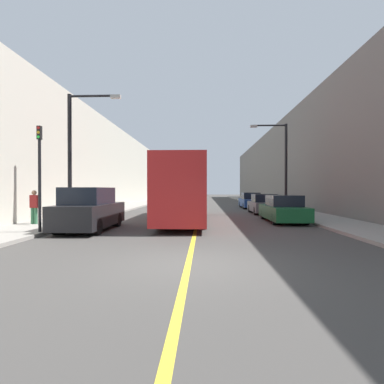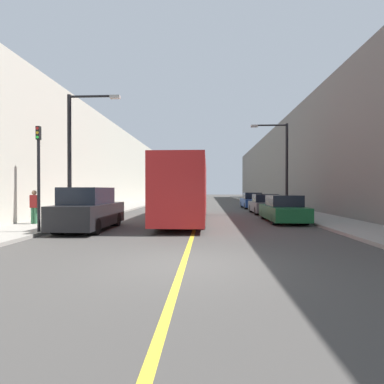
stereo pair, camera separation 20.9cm
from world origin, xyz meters
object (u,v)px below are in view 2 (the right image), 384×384
Objects in this scene: car_right_mid at (264,205)px; pedestrian at (34,206)px; parked_suv_left at (89,210)px; street_lamp_left at (75,149)px; traffic_light at (39,174)px; car_right_near at (283,210)px; car_right_far at (252,201)px; bus at (186,190)px; street_lamp_right at (283,161)px.

pedestrian is at bearing -146.70° from car_right_mid.
car_right_mid is (9.83, 9.76, -0.22)m from parked_suv_left.
street_lamp_left reaches higher than traffic_light.
car_right_near is 11.80m from street_lamp_left.
traffic_light is (-0.17, -2.95, -1.45)m from street_lamp_left.
street_lamp_left is 3.30m from traffic_light.
car_right_near is at bearing 11.87° from pedestrian.
car_right_far reaches higher than car_right_near.
bus is 8.00m from car_right_mid.
parked_suv_left is at bearing -141.49° from street_lamp_right.
pedestrian is (-1.99, -0.22, -2.93)m from street_lamp_left.
bus is 2.70× the size of traffic_light.
parked_suv_left is 0.98× the size of car_right_near.
car_right_far is at bearing 90.08° from car_right_mid.
street_lamp_right is at bearing 33.38° from bus.
bus is at bearing 46.08° from traffic_light.
car_right_mid is 0.92× the size of car_right_far.
traffic_light reaches higher than car_right_far.
parked_suv_left is 3.47m from pedestrian.
street_lamp_right reaches higher than bus.
street_lamp_left is (-11.06, -2.52, 3.24)m from car_right_near.
car_right_near is 12.62m from traffic_light.
car_right_mid is 1.00× the size of traffic_light.
parked_suv_left is 2.77× the size of pedestrian.
bus is at bearing 176.47° from car_right_near.
street_lamp_left is (-11.10, -14.99, 3.24)m from car_right_far.
car_right_far is 0.72× the size of street_lamp_left.
pedestrian is (-1.82, 2.73, -1.47)m from traffic_light.
bus is 1.78× the size of street_lamp_right.
parked_suv_left is 0.99× the size of car_right_far.
street_lamp_left is at bearing -167.14° from car_right_near.
bus is 2.47× the size of car_right_far.
bus is at bearing 22.60° from pedestrian.
traffic_light is (-11.27, -17.94, 1.79)m from car_right_far.
pedestrian is at bearing -173.69° from street_lamp_left.
parked_suv_left reaches higher than car_right_far.
car_right_near is 2.83× the size of pedestrian.
street_lamp_left reaches higher than car_right_mid.
street_lamp_left is at bearing -152.15° from bus.
car_right_far is 1.09× the size of traffic_light.
car_right_mid is 14.30m from street_lamp_left.
bus reaches higher than parked_suv_left.
car_right_mid is at bearing 45.14° from traffic_light.
street_lamp_right is 16.41m from pedestrian.
parked_suv_left is 0.71× the size of street_lamp_right.
car_right_far is at bearing 89.81° from car_right_near.
street_lamp_right is (1.20, 4.84, 3.25)m from car_right_near.
car_right_near is 1.10× the size of car_right_mid.
traffic_light reaches higher than parked_suv_left.
parked_suv_left is 1.08× the size of traffic_light.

